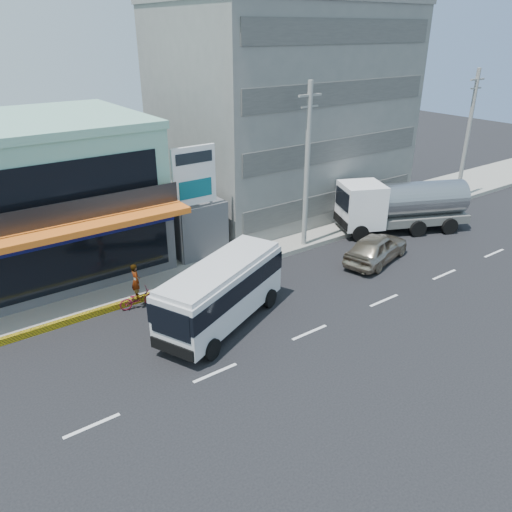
% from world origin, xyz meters
% --- Properties ---
extents(ground, '(120.00, 120.00, 0.00)m').
position_xyz_m(ground, '(0.00, 0.00, 0.00)').
color(ground, black).
rests_on(ground, ground).
extents(sidewalk, '(70.00, 5.00, 0.30)m').
position_xyz_m(sidewalk, '(5.00, 9.50, 0.15)').
color(sidewalk, gray).
rests_on(sidewalk, ground).
extents(shop_building, '(12.40, 11.70, 8.00)m').
position_xyz_m(shop_building, '(-8.00, 13.95, 4.00)').
color(shop_building, '#4E4E53').
rests_on(shop_building, ground).
extents(concrete_building, '(16.00, 12.00, 14.00)m').
position_xyz_m(concrete_building, '(10.00, 15.00, 7.00)').
color(concrete_building, gray).
rests_on(concrete_building, ground).
extents(gap_structure, '(3.00, 6.00, 3.50)m').
position_xyz_m(gap_structure, '(0.00, 12.00, 1.75)').
color(gap_structure, '#4E4E53').
rests_on(gap_structure, ground).
extents(satellite_dish, '(1.50, 1.50, 0.15)m').
position_xyz_m(satellite_dish, '(0.00, 11.00, 3.58)').
color(satellite_dish, slate).
rests_on(satellite_dish, gap_structure).
extents(billboard, '(2.60, 0.18, 6.90)m').
position_xyz_m(billboard, '(-0.50, 9.20, 4.93)').
color(billboard, gray).
rests_on(billboard, ground).
extents(utility_pole_near, '(1.60, 0.30, 10.00)m').
position_xyz_m(utility_pole_near, '(6.00, 7.40, 5.15)').
color(utility_pole_near, '#999993').
rests_on(utility_pole_near, ground).
extents(utility_pole_far, '(1.60, 0.30, 10.00)m').
position_xyz_m(utility_pole_far, '(22.00, 7.40, 5.15)').
color(utility_pole_far, '#999993').
rests_on(utility_pole_far, ground).
extents(minibus, '(7.59, 5.08, 3.04)m').
position_xyz_m(minibus, '(-2.79, 2.95, 1.82)').
color(minibus, silver).
rests_on(minibus, ground).
extents(sedan, '(5.39, 3.26, 1.72)m').
position_xyz_m(sedan, '(8.20, 3.49, 0.86)').
color(sedan, tan).
rests_on(sedan, ground).
extents(tanker_truck, '(9.00, 5.87, 3.44)m').
position_xyz_m(tanker_truck, '(13.07, 6.04, 1.85)').
color(tanker_truck, white).
rests_on(tanker_truck, ground).
extents(motorcycle_rider, '(1.90, 0.87, 2.35)m').
position_xyz_m(motorcycle_rider, '(-5.36, 6.64, 0.77)').
color(motorcycle_rider, maroon).
rests_on(motorcycle_rider, ground).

